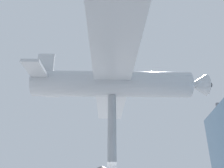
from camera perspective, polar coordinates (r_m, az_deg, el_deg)
support_pylon_central at (r=13.10m, az=0.00°, el=-16.58°), size 0.53×0.53×6.45m
suspended_airplane at (r=14.17m, az=0.74°, el=0.05°), size 17.54×11.86×3.00m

